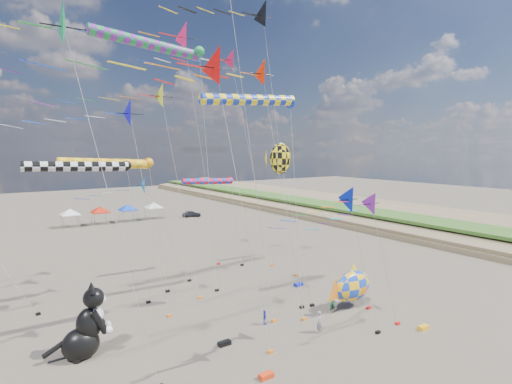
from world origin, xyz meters
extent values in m
plane|color=brown|center=(0.00, 0.00, 0.00)|extent=(260.00, 260.00, 0.00)
cone|color=#071EB4|center=(1.43, 3.26, 10.44)|extent=(1.72, 1.84, 1.90)
cylinder|color=#B2B2B2|center=(3.34, 3.26, 5.22)|extent=(3.84, 0.02, 10.45)
cube|color=black|center=(5.25, 3.26, 0.10)|extent=(0.36, 0.24, 0.20)
cone|color=#F92301|center=(-1.40, 8.09, 18.72)|extent=(1.93, 2.07, 2.13)
cylinder|color=#B2B2B2|center=(0.46, 8.09, 9.36)|extent=(3.73, 0.02, 18.72)
cube|color=black|center=(2.31, 8.09, 0.10)|extent=(0.36, 0.24, 0.20)
cone|color=red|center=(-4.69, 5.47, 18.39)|extent=(2.46, 2.64, 2.72)
cylinder|color=#B2B2B2|center=(-3.83, 5.47, 9.20)|extent=(1.73, 0.02, 18.40)
cube|color=black|center=(-2.98, 5.47, 0.10)|extent=(0.36, 0.24, 0.20)
cone|color=#100ACE|center=(-8.38, 14.77, 16.16)|extent=(2.09, 2.24, 2.31)
cylinder|color=#B2B2B2|center=(-7.34, 14.77, 8.08)|extent=(2.09, 0.02, 16.16)
cube|color=black|center=(-6.31, 14.77, 0.10)|extent=(0.36, 0.24, 0.20)
cone|color=blue|center=(-3.79, 21.91, 10.19)|extent=(1.65, 1.77, 1.82)
cylinder|color=#B2B2B2|center=(-2.50, 21.91, 5.09)|extent=(2.61, 0.02, 10.20)
cube|color=black|center=(-1.20, 21.91, 0.10)|extent=(0.36, 0.24, 0.20)
cone|color=#EEF725|center=(-4.92, 16.96, 18.05)|extent=(2.13, 2.28, 2.35)
cylinder|color=#B2B2B2|center=(-3.69, 16.96, 9.02)|extent=(2.49, 0.02, 18.05)
cube|color=black|center=(-2.46, 16.96, 0.10)|extent=(0.36, 0.24, 0.20)
cone|color=#F81C5D|center=(0.92, 25.51, 25.55)|extent=(3.11, 3.32, 3.43)
cylinder|color=#B2B2B2|center=(2.57, 25.51, 12.78)|extent=(3.32, 0.02, 25.55)
cube|color=black|center=(4.23, 25.51, 0.10)|extent=(0.36, 0.24, 0.20)
cylinder|color=#B2B2B2|center=(-16.46, 21.18, 3.50)|extent=(2.84, 0.02, 7.01)
cube|color=black|center=(-15.05, 21.18, 0.10)|extent=(0.36, 0.24, 0.20)
cone|color=black|center=(5.88, 17.10, 26.25)|extent=(2.69, 2.88, 2.96)
cylinder|color=#B2B2B2|center=(7.43, 17.10, 13.13)|extent=(3.13, 0.02, 26.26)
cube|color=black|center=(8.99, 17.10, 0.10)|extent=(0.36, 0.24, 0.20)
cone|color=#C61644|center=(5.44, 21.38, 22.77)|extent=(2.14, 2.30, 2.37)
cylinder|color=#B2B2B2|center=(7.26, 21.38, 11.38)|extent=(3.66, 0.02, 22.77)
cube|color=black|center=(9.07, 21.38, 0.10)|extent=(0.36, 0.24, 0.20)
cone|color=#15994D|center=(-13.55, 5.86, 19.09)|extent=(2.04, 2.18, 2.25)
cylinder|color=#B2B2B2|center=(-12.02, 5.86, 9.54)|extent=(3.08, 0.02, 19.09)
cone|color=purple|center=(5.99, 3.38, 9.78)|extent=(1.68, 1.80, 1.86)
cylinder|color=#B2B2B2|center=(6.87, 3.38, 4.89)|extent=(1.77, 0.02, 9.78)
cube|color=black|center=(7.74, 3.38, 0.10)|extent=(0.36, 0.24, 0.20)
cylinder|color=#B2B2B2|center=(-1.35, 9.19, 12.93)|extent=(2.95, 0.02, 25.87)
cube|color=black|center=(0.11, 9.19, 0.10)|extent=(0.36, 0.24, 0.20)
cylinder|color=orange|center=(-9.48, 20.23, 12.35)|extent=(7.46, 0.83, 0.83)
sphere|color=orange|center=(-5.75, 20.23, 12.35)|extent=(0.87, 0.87, 0.87)
cylinder|color=#B2B2B2|center=(-5.00, 20.23, 6.17)|extent=(1.52, 0.02, 12.35)
cube|color=black|center=(-4.25, 20.23, 0.10)|extent=(0.36, 0.24, 0.20)
cylinder|color=black|center=(-12.01, 18.57, 12.20)|extent=(7.61, 0.77, 0.77)
sphere|color=black|center=(-8.21, 18.57, 12.20)|extent=(0.80, 0.80, 0.80)
cylinder|color=#B2B2B2|center=(-7.46, 18.57, 6.10)|extent=(1.52, 0.02, 12.21)
cube|color=black|center=(-6.71, 18.57, 0.10)|extent=(0.36, 0.24, 0.20)
cylinder|color=red|center=(1.90, 23.51, 10.10)|extent=(5.69, 0.66, 0.66)
sphere|color=red|center=(4.74, 23.51, 10.10)|extent=(0.69, 0.69, 0.69)
cylinder|color=#B2B2B2|center=(5.49, 23.51, 5.05)|extent=(1.52, 0.02, 10.11)
cube|color=black|center=(6.24, 23.51, 0.10)|extent=(0.36, 0.24, 0.20)
cylinder|color=#1230BB|center=(-1.63, 10.01, 17.14)|extent=(7.73, 0.80, 0.80)
sphere|color=#1230BB|center=(2.24, 10.01, 17.14)|extent=(0.84, 0.84, 0.84)
cylinder|color=#B2B2B2|center=(2.99, 10.01, 8.57)|extent=(1.52, 0.02, 17.14)
cube|color=black|center=(3.74, 10.01, 0.10)|extent=(0.36, 0.24, 0.20)
cylinder|color=#188941|center=(-6.46, 17.78, 22.09)|extent=(9.39, 0.90, 0.90)
sphere|color=#188941|center=(-1.76, 17.78, 22.09)|extent=(0.94, 0.94, 0.94)
cylinder|color=#B2B2B2|center=(-1.01, 17.78, 11.05)|extent=(1.52, 0.02, 22.09)
cube|color=black|center=(-0.26, 17.78, 0.10)|extent=(0.36, 0.24, 0.20)
ellipsoid|color=yellow|center=(2.75, 11.84, 12.75)|extent=(2.20, 0.40, 2.64)
cone|color=yellow|center=(1.25, 11.84, 12.75)|extent=(0.12, 1.80, 1.80)
cylinder|color=#B2B2B2|center=(3.75, 10.84, 6.38)|extent=(2.03, 2.03, 12.76)
cube|color=black|center=(4.75, 9.84, 0.10)|extent=(0.36, 0.24, 0.20)
ellipsoid|color=blue|center=(7.35, 7.71, 1.89)|extent=(4.18, 2.03, 2.69)
cone|color=orange|center=(5.02, 7.71, 1.89)|extent=(1.97, 0.32, 1.97)
cone|color=yellow|center=(7.53, 7.71, 3.24)|extent=(1.43, 0.24, 1.43)
cylinder|color=#B2B2B2|center=(8.39, 7.21, 0.72)|extent=(0.12, 1.04, 1.47)
cube|color=red|center=(8.35, 6.71, 0.10)|extent=(0.36, 0.24, 0.20)
imported|color=gray|center=(1.84, 5.85, 0.81)|extent=(0.71, 0.63, 1.63)
imported|color=#228448|center=(5.70, 8.26, 0.61)|extent=(0.63, 0.51, 1.22)
imported|color=#262EB2|center=(-0.77, 9.24, 0.57)|extent=(0.68, 0.66, 1.14)
cube|color=black|center=(-4.99, 8.12, 0.15)|extent=(0.90, 0.44, 0.30)
cube|color=#121EBC|center=(7.16, 14.46, 0.15)|extent=(0.90, 0.44, 0.30)
cube|color=#FEA915|center=(8.61, 1.75, 0.15)|extent=(0.90, 0.44, 0.30)
cube|color=red|center=(-4.94, 3.24, 0.15)|extent=(0.90, 0.44, 0.30)
cube|color=white|center=(-6.00, 60.00, 2.25)|extent=(3.00, 3.00, 0.15)
pyramid|color=white|center=(-6.00, 60.00, 3.30)|extent=(4.20, 4.20, 1.00)
cylinder|color=#999999|center=(-7.30, 58.70, 1.10)|extent=(0.08, 0.08, 2.20)
cylinder|color=#999999|center=(-4.70, 58.70, 1.10)|extent=(0.08, 0.08, 2.20)
cylinder|color=#999999|center=(-7.30, 61.30, 1.10)|extent=(0.08, 0.08, 2.20)
cylinder|color=#999999|center=(-4.70, 61.30, 1.10)|extent=(0.08, 0.08, 2.20)
cube|color=red|center=(-1.00, 60.00, 2.25)|extent=(3.00, 3.00, 0.15)
pyramid|color=red|center=(-1.00, 60.00, 3.30)|extent=(4.20, 4.20, 1.00)
cylinder|color=#999999|center=(-2.30, 58.70, 1.10)|extent=(0.08, 0.08, 2.20)
cylinder|color=#999999|center=(0.30, 58.70, 1.10)|extent=(0.08, 0.08, 2.20)
cylinder|color=#999999|center=(-2.30, 61.30, 1.10)|extent=(0.08, 0.08, 2.20)
cylinder|color=#999999|center=(0.30, 61.30, 1.10)|extent=(0.08, 0.08, 2.20)
cube|color=blue|center=(4.00, 60.00, 2.25)|extent=(3.00, 3.00, 0.15)
pyramid|color=blue|center=(4.00, 60.00, 3.30)|extent=(4.20, 4.20, 1.00)
cylinder|color=#999999|center=(2.70, 58.70, 1.10)|extent=(0.08, 0.08, 2.20)
cylinder|color=#999999|center=(5.30, 58.70, 1.10)|extent=(0.08, 0.08, 2.20)
cylinder|color=#999999|center=(2.70, 61.30, 1.10)|extent=(0.08, 0.08, 2.20)
cylinder|color=#999999|center=(5.30, 61.30, 1.10)|extent=(0.08, 0.08, 2.20)
cube|color=silver|center=(9.00, 60.00, 2.25)|extent=(3.00, 3.00, 0.15)
pyramid|color=silver|center=(9.00, 60.00, 3.30)|extent=(4.20, 4.20, 1.00)
cylinder|color=#999999|center=(7.70, 58.70, 1.10)|extent=(0.08, 0.08, 2.20)
cylinder|color=#999999|center=(10.30, 58.70, 1.10)|extent=(0.08, 0.08, 2.20)
cylinder|color=#999999|center=(7.70, 61.30, 1.10)|extent=(0.08, 0.08, 2.20)
cylinder|color=#999999|center=(10.30, 61.30, 1.10)|extent=(0.08, 0.08, 2.20)
imported|color=#26262D|center=(16.12, 58.00, 0.63)|extent=(3.99, 2.66, 1.26)
camera|label=1|loc=(-18.09, -14.85, 13.51)|focal=28.00mm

